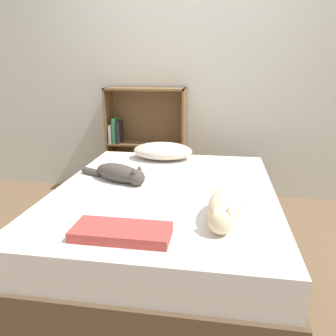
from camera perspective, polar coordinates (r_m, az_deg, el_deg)
The scene contains 8 objects.
ground_plane at distance 2.44m, azimuth -0.52°, elevation -15.75°, with size 8.00×8.00×0.00m, color brown.
wall_back at distance 3.42m, azimuth 3.42°, elevation 16.02°, with size 8.00×0.06×2.50m.
bed at distance 2.30m, azimuth -0.54°, elevation -10.08°, with size 1.48×1.82×0.55m.
pillow at distance 2.85m, azimuth -0.92°, elevation 2.99°, with size 0.51×0.35×0.14m.
cat_light at distance 1.76m, azimuth 9.87°, elevation -6.70°, with size 0.23×0.61×0.15m.
cat_dark at distance 2.32m, azimuth -8.37°, elevation -0.93°, with size 0.53×0.30×0.14m.
bookshelf at distance 3.45m, azimuth -4.00°, elevation 4.62°, with size 0.80×0.26×1.12m.
blanket_fold at distance 1.61m, azimuth -8.09°, elevation -10.99°, with size 0.47×0.20×0.05m.
Camera 1 is at (0.34, -2.01, 1.34)m, focal length 35.00 mm.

